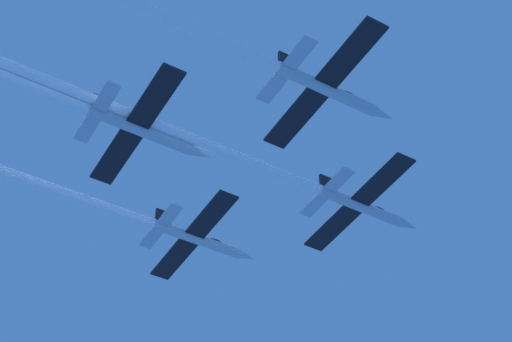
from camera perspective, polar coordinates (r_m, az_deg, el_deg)
name	(u,v)px	position (r m, az deg, el deg)	size (l,w,h in m)	color
jet_lead	(237,157)	(101.91, -1.32, 0.99)	(21.12, 66.23, 3.50)	#B2BAC6
jet_left_wing	(29,180)	(109.20, -15.31, -0.61)	(21.12, 77.78, 3.50)	#B2BAC6
jet_right_wing	(144,6)	(87.66, -7.71, 11.18)	(21.12, 75.04, 3.50)	#B2BAC6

